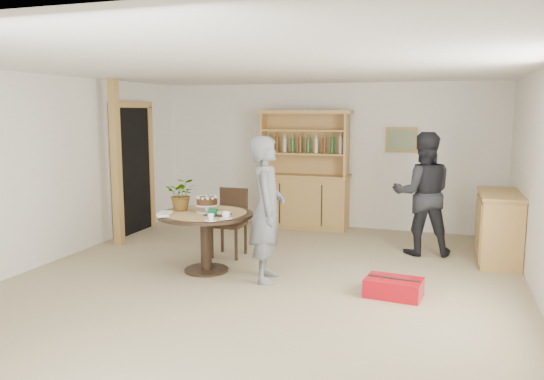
{
  "coord_description": "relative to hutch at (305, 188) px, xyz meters",
  "views": [
    {
      "loc": [
        1.99,
        -5.63,
        2.01
      ],
      "look_at": [
        -0.02,
        0.56,
        1.05
      ],
      "focal_mm": 35.0,
      "sensor_mm": 36.0,
      "label": 1
    }
  ],
  "objects": [
    {
      "name": "ground",
      "position": [
        0.3,
        -3.24,
        -0.69
      ],
      "size": [
        7.0,
        7.0,
        0.0
      ],
      "primitive_type": "plane",
      "color": "tan",
      "rests_on": "ground"
    },
    {
      "name": "room_shell",
      "position": [
        0.3,
        -3.23,
        1.05
      ],
      "size": [
        6.04,
        7.04,
        2.52
      ],
      "color": "white",
      "rests_on": "ground"
    },
    {
      "name": "doorway",
      "position": [
        -2.63,
        -1.24,
        0.42
      ],
      "size": [
        0.13,
        1.1,
        2.18
      ],
      "color": "black",
      "rests_on": "ground"
    },
    {
      "name": "pine_post",
      "position": [
        -2.4,
        -2.04,
        0.56
      ],
      "size": [
        0.12,
        0.12,
        2.5
      ],
      "primitive_type": "cube",
      "color": "#AC8348",
      "rests_on": "ground"
    },
    {
      "name": "hutch",
      "position": [
        0.0,
        0.0,
        0.0
      ],
      "size": [
        1.62,
        0.54,
        2.04
      ],
      "color": "tan",
      "rests_on": "ground"
    },
    {
      "name": "sideboard",
      "position": [
        3.04,
        -1.24,
        -0.22
      ],
      "size": [
        0.54,
        1.26,
        0.94
      ],
      "color": "tan",
      "rests_on": "ground"
    },
    {
      "name": "dining_table",
      "position": [
        -0.53,
        -2.91,
        -0.08
      ],
      "size": [
        1.2,
        1.2,
        0.76
      ],
      "color": "black",
      "rests_on": "ground"
    },
    {
      "name": "dining_chair",
      "position": [
        -0.53,
        -2.08,
        -0.15
      ],
      "size": [
        0.42,
        0.42,
        0.95
      ],
      "rotation": [
        0.0,
        0.0,
        -0.0
      ],
      "color": "black",
      "rests_on": "ground"
    },
    {
      "name": "birthday_cake",
      "position": [
        -0.53,
        -2.86,
        0.19
      ],
      "size": [
        0.3,
        0.3,
        0.2
      ],
      "color": "white",
      "rests_on": "dining_table"
    },
    {
      "name": "flower_vase",
      "position": [
        -0.88,
        -2.86,
        0.28
      ],
      "size": [
        0.47,
        0.44,
        0.42
      ],
      "primitive_type": "imported",
      "rotation": [
        0.0,
        0.0,
        0.35
      ],
      "color": "#3F7233",
      "rests_on": "dining_table"
    },
    {
      "name": "gift_tray",
      "position": [
        -0.31,
        -3.03,
        0.1
      ],
      "size": [
        0.3,
        0.2,
        0.08
      ],
      "color": "black",
      "rests_on": "dining_table"
    },
    {
      "name": "coffee_cup_a",
      "position": [
        -0.13,
        -3.19,
        0.11
      ],
      "size": [
        0.15,
        0.15,
        0.09
      ],
      "color": "white",
      "rests_on": "dining_table"
    },
    {
      "name": "coffee_cup_b",
      "position": [
        -0.25,
        -3.36,
        0.11
      ],
      "size": [
        0.15,
        0.15,
        0.08
      ],
      "color": "white",
      "rests_on": "dining_table"
    },
    {
      "name": "napkins",
      "position": [
        -0.94,
        -3.22,
        0.09
      ],
      "size": [
        0.24,
        0.33,
        0.03
      ],
      "color": "white",
      "rests_on": "dining_table"
    },
    {
      "name": "teen_boy",
      "position": [
        0.32,
        -3.01,
        0.18
      ],
      "size": [
        0.56,
        0.71,
        1.73
      ],
      "primitive_type": "imported",
      "rotation": [
        0.0,
        0.0,
        1.82
      ],
      "color": "slate",
      "rests_on": "ground"
    },
    {
      "name": "adult_person",
      "position": [
        2.03,
        -1.2,
        0.18
      ],
      "size": [
        0.96,
        0.81,
        1.74
      ],
      "primitive_type": "imported",
      "rotation": [
        0.0,
        0.0,
        3.34
      ],
      "color": "black",
      "rests_on": "ground"
    },
    {
      "name": "red_suitcase",
      "position": [
        1.83,
        -3.13,
        -0.59
      ],
      "size": [
        0.64,
        0.47,
        0.21
      ],
      "rotation": [
        0.0,
        0.0,
        -0.12
      ],
      "color": "red",
      "rests_on": "ground"
    }
  ]
}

